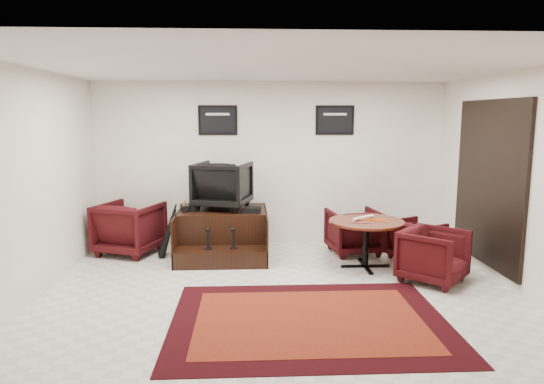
{
  "coord_description": "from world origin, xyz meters",
  "views": [
    {
      "loc": [
        -0.38,
        -5.85,
        2.23
      ],
      "look_at": [
        -0.06,
        0.9,
        1.16
      ],
      "focal_mm": 32.0,
      "sensor_mm": 36.0,
      "label": 1
    }
  ],
  "objects": [
    {
      "name": "polish_kit",
      "position": [
        -0.33,
        1.58,
        0.77
      ],
      "size": [
        0.29,
        0.23,
        0.09
      ],
      "primitive_type": "cube",
      "rotation": [
        0.0,
        0.0,
        -0.23
      ],
      "color": "black",
      "rests_on": "shine_podium"
    },
    {
      "name": "area_rug",
      "position": [
        0.27,
        -0.85,
        0.01
      ],
      "size": [
        3.02,
        2.26,
        0.01
      ],
      "color": "black",
      "rests_on": "ground"
    },
    {
      "name": "room_shell",
      "position": [
        0.41,
        0.12,
        1.79
      ],
      "size": [
        6.02,
        5.02,
        2.81
      ],
      "color": "white",
      "rests_on": "ground"
    },
    {
      "name": "ground",
      "position": [
        0.0,
        0.0,
        0.0
      ],
      "size": [
        6.0,
        6.0,
        0.0
      ],
      "primitive_type": "plane",
      "color": "beige",
      "rests_on": "ground"
    },
    {
      "name": "paper_roll",
      "position": [
        1.31,
        1.1,
        0.73
      ],
      "size": [
        0.37,
        0.29,
        0.05
      ],
      "primitive_type": "cylinder",
      "rotation": [
        0.0,
        1.57,
        0.63
      ],
      "color": "white",
      "rests_on": "meeting_table"
    },
    {
      "name": "armchair_side",
      "position": [
        -2.33,
        1.94,
        0.46
      ],
      "size": [
        1.13,
        1.1,
        0.93
      ],
      "primitive_type": "imported",
      "rotation": [
        0.0,
        0.0,
        2.79
      ],
      "color": "black",
      "rests_on": "ground"
    },
    {
      "name": "umbrella_hooked",
      "position": [
        -1.67,
        1.75,
        0.44
      ],
      "size": [
        0.33,
        0.12,
        0.88
      ],
      "primitive_type": null,
      "color": "black",
      "rests_on": "ground"
    },
    {
      "name": "umbrella_black",
      "position": [
        -1.65,
        1.61,
        0.41
      ],
      "size": [
        0.3,
        0.11,
        0.82
      ],
      "primitive_type": null,
      "color": "black",
      "rests_on": "ground"
    },
    {
      "name": "shine_podium",
      "position": [
        -0.81,
        1.81,
        0.33
      ],
      "size": [
        1.41,
        1.45,
        0.73
      ],
      "color": "black",
      "rests_on": "ground"
    },
    {
      "name": "table_chair_back",
      "position": [
        1.32,
        1.77,
        0.4
      ],
      "size": [
        0.87,
        0.83,
        0.8
      ],
      "primitive_type": "imported",
      "rotation": [
        0.0,
        0.0,
        3.29
      ],
      "color": "black",
      "rests_on": "ground"
    },
    {
      "name": "meeting_table",
      "position": [
        1.34,
        1.01,
        0.62
      ],
      "size": [
        1.09,
        1.09,
        0.71
      ],
      "color": "#401309",
      "rests_on": "ground"
    },
    {
      "name": "shine_chair",
      "position": [
        -0.81,
        1.96,
        1.15
      ],
      "size": [
        1.0,
        0.97,
        0.85
      ],
      "primitive_type": "imported",
      "rotation": [
        0.0,
        0.0,
        2.87
      ],
      "color": "black",
      "rests_on": "shine_podium"
    },
    {
      "name": "shoes_pair",
      "position": [
        -1.35,
        1.79,
        0.78
      ],
      "size": [
        0.3,
        0.33,
        0.1
      ],
      "color": "black",
      "rests_on": "shine_podium"
    },
    {
      "name": "table_chair_corner",
      "position": [
        2.1,
        0.35,
        0.4
      ],
      "size": [
        1.05,
        1.06,
        0.79
      ],
      "primitive_type": "imported",
      "rotation": [
        0.0,
        0.0,
        0.83
      ],
      "color": "black",
      "rests_on": "ground"
    },
    {
      "name": "table_clutter",
      "position": [
        1.38,
        0.99,
        0.72
      ],
      "size": [
        0.57,
        0.34,
        0.01
      ],
      "color": "orange",
      "rests_on": "meeting_table"
    },
    {
      "name": "table_chair_window",
      "position": [
        2.21,
        1.33,
        0.35
      ],
      "size": [
        0.87,
        0.89,
        0.69
      ],
      "primitive_type": "imported",
      "rotation": [
        0.0,
        0.0,
        2.04
      ],
      "color": "black",
      "rests_on": "ground"
    }
  ]
}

